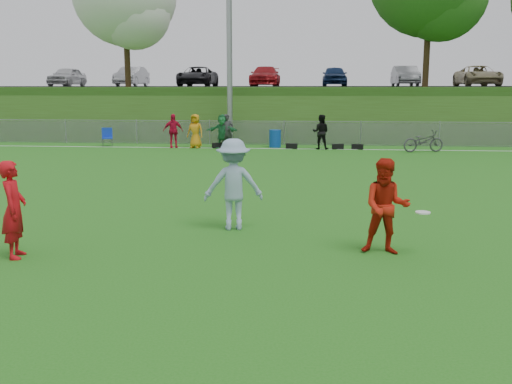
# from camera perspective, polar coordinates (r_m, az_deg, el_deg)

# --- Properties ---
(ground) EXTENTS (120.00, 120.00, 0.00)m
(ground) POSITION_cam_1_polar(r_m,az_deg,el_deg) (10.71, -2.54, -5.71)
(ground) COLOR #1F6715
(ground) RESTS_ON ground
(sideline_far) EXTENTS (60.00, 0.10, 0.01)m
(sideline_far) POSITION_cam_1_polar(r_m,az_deg,el_deg) (28.38, 2.62, 4.35)
(sideline_far) COLOR white
(sideline_far) RESTS_ON ground
(fence) EXTENTS (58.00, 0.06, 1.30)m
(fence) POSITION_cam_1_polar(r_m,az_deg,el_deg) (30.31, 2.83, 5.95)
(fence) COLOR gray
(fence) RESTS_ON ground
(light_pole) EXTENTS (1.20, 0.40, 12.15)m
(light_pole) POSITION_cam_1_polar(r_m,az_deg,el_deg) (31.53, -2.70, 17.15)
(light_pole) COLOR gray
(light_pole) RESTS_ON ground
(berm) EXTENTS (120.00, 18.00, 3.00)m
(berm) POSITION_cam_1_polar(r_m,az_deg,el_deg) (41.24, 3.61, 8.28)
(berm) COLOR #294914
(berm) RESTS_ON ground
(parking_lot) EXTENTS (120.00, 12.00, 0.10)m
(parking_lot) POSITION_cam_1_polar(r_m,az_deg,el_deg) (43.21, 3.73, 10.43)
(parking_lot) COLOR black
(parking_lot) RESTS_ON berm
(car_row) EXTENTS (32.04, 5.18, 1.44)m
(car_row) POSITION_cam_1_polar(r_m,az_deg,el_deg) (42.28, 2.08, 11.49)
(car_row) COLOR #B9B8BB
(car_row) RESTS_ON parking_lot
(spectator_row) EXTENTS (8.39, 0.76, 1.69)m
(spectator_row) POSITION_cam_1_polar(r_m,az_deg,el_deg) (28.55, -2.56, 6.08)
(spectator_row) COLOR red
(spectator_row) RESTS_ON ground
(gear_bags) EXTENTS (7.55, 0.50, 0.26)m
(gear_bags) POSITION_cam_1_polar(r_m,az_deg,el_deg) (28.43, 4.49, 4.59)
(gear_bags) COLOR black
(gear_bags) RESTS_ON ground
(player_red_left) EXTENTS (0.57, 0.72, 1.73)m
(player_red_left) POSITION_cam_1_polar(r_m,az_deg,el_deg) (10.85, -23.06, -1.62)
(player_red_left) COLOR red
(player_red_left) RESTS_ON ground
(player_red_center) EXTENTS (0.90, 0.73, 1.74)m
(player_red_center) POSITION_cam_1_polar(r_m,az_deg,el_deg) (10.48, 12.89, -1.43)
(player_red_center) COLOR #B31B0C
(player_red_center) RESTS_ON ground
(player_blue) EXTENTS (1.36, 0.94, 1.93)m
(player_blue) POSITION_cam_1_polar(r_m,az_deg,el_deg) (12.01, -2.27, 0.76)
(player_blue) COLOR #8CA7C3
(player_blue) RESTS_ON ground
(frisbee) EXTENTS (0.27, 0.27, 0.02)m
(frisbee) POSITION_cam_1_polar(r_m,az_deg,el_deg) (10.56, 16.35, -1.97)
(frisbee) COLOR white
(frisbee) RESTS_ON ground
(recycling_bin) EXTENTS (0.63, 0.63, 0.88)m
(recycling_bin) POSITION_cam_1_polar(r_m,az_deg,el_deg) (29.09, 1.92, 5.36)
(recycling_bin) COLOR #0E3D98
(recycling_bin) RESTS_ON ground
(camp_chair) EXTENTS (0.67, 0.68, 0.94)m
(camp_chair) POSITION_cam_1_polar(r_m,az_deg,el_deg) (30.60, -14.64, 4.98)
(camp_chair) COLOR #1032B6
(camp_chair) RESTS_ON ground
(bicycle) EXTENTS (2.07, 1.16, 1.03)m
(bicycle) POSITION_cam_1_polar(r_m,az_deg,el_deg) (27.98, 16.40, 4.91)
(bicycle) COLOR #313133
(bicycle) RESTS_ON ground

